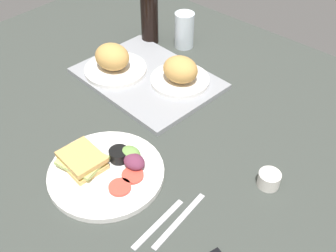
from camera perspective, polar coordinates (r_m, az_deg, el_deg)
name	(u,v)px	position (r cm, az deg, el deg)	size (l,w,h in cm)	color
ground_plane	(156,142)	(116.55, -1.72, -2.31)	(190.00, 150.00, 3.00)	#383D38
serving_tray	(147,78)	(137.10, -2.90, 6.66)	(45.00, 33.00, 1.60)	gray
bread_plate_near	(113,61)	(138.22, -7.63, 8.92)	(20.78, 20.78, 9.68)	white
bread_plate_far	(180,73)	(131.46, 1.72, 7.38)	(19.18, 19.18, 9.36)	white
plate_with_salad	(106,169)	(106.39, -8.67, -5.93)	(29.85, 29.85, 5.40)	white
drinking_glass	(184,30)	(152.94, 2.28, 13.23)	(7.17, 7.17, 13.08)	silver
soda_bottle	(149,16)	(153.85, -2.61, 15.11)	(6.40, 6.40, 21.21)	black
espresso_cup	(269,179)	(105.43, 13.91, -7.24)	(5.60, 5.60, 4.00)	silver
fork	(158,224)	(96.55, -1.38, -13.46)	(17.00, 1.40, 0.50)	#B7B7BC
knife	(179,220)	(97.10, 1.60, -13.00)	(19.00, 1.40, 0.50)	#B7B7BC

